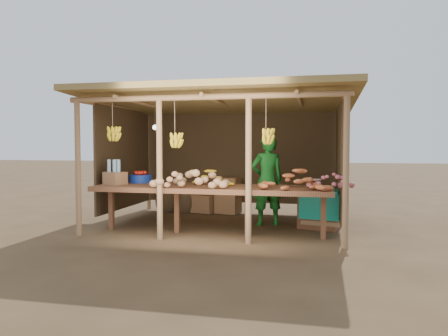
# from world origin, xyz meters

# --- Properties ---
(ground) EXTENTS (60.00, 60.00, 0.00)m
(ground) POSITION_xyz_m (0.00, 0.00, 0.00)
(ground) COLOR brown
(ground) RESTS_ON ground
(stall_structure) EXTENTS (4.70, 3.50, 2.43)m
(stall_structure) POSITION_xyz_m (-0.05, -0.08, 1.91)
(stall_structure) COLOR #A17953
(stall_structure) RESTS_ON ground
(counter) EXTENTS (3.90, 1.05, 0.80)m
(counter) POSITION_xyz_m (0.00, -0.95, 0.74)
(counter) COLOR brown
(counter) RESTS_ON ground
(potato_heap) EXTENTS (1.31, 1.03, 0.37)m
(potato_heap) POSITION_xyz_m (-0.25, -1.17, 0.99)
(potato_heap) COLOR tan
(potato_heap) RESTS_ON counter
(sweet_potato_heap) EXTENTS (1.17, 0.96, 0.36)m
(sweet_potato_heap) POSITION_xyz_m (1.33, -1.11, 0.98)
(sweet_potato_heap) COLOR #AE572C
(sweet_potato_heap) RESTS_ON counter
(onion_heap) EXTENTS (0.75, 0.46, 0.35)m
(onion_heap) POSITION_xyz_m (1.90, -1.10, 0.98)
(onion_heap) COLOR #C05D6A
(onion_heap) RESTS_ON counter
(banana_pile) EXTENTS (0.63, 0.41, 0.35)m
(banana_pile) POSITION_xyz_m (-0.04, -0.84, 0.97)
(banana_pile) COLOR gold
(banana_pile) RESTS_ON counter
(tomato_basin) EXTENTS (0.40, 0.40, 0.21)m
(tomato_basin) POSITION_xyz_m (-1.42, -0.56, 0.89)
(tomato_basin) COLOR navy
(tomato_basin) RESTS_ON counter
(bottle_box) EXTENTS (0.42, 0.38, 0.43)m
(bottle_box) POSITION_xyz_m (-1.70, -1.00, 0.96)
(bottle_box) COLOR #8E623F
(bottle_box) RESTS_ON counter
(vendor) EXTENTS (0.71, 0.61, 1.66)m
(vendor) POSITION_xyz_m (0.80, 0.08, 0.83)
(vendor) COLOR #186D21
(vendor) RESTS_ON ground
(tarp_crate) EXTENTS (0.88, 0.80, 0.89)m
(tarp_crate) POSITION_xyz_m (1.75, 0.01, 0.37)
(tarp_crate) COLOR brown
(tarp_crate) RESTS_ON ground
(carton_stack) EXTENTS (1.08, 0.48, 0.77)m
(carton_stack) POSITION_xyz_m (-0.34, 1.18, 0.34)
(carton_stack) COLOR #8E623F
(carton_stack) RESTS_ON ground
(burlap_sacks) EXTENTS (0.92, 0.48, 0.65)m
(burlap_sacks) POSITION_xyz_m (-1.35, 1.20, 0.28)
(burlap_sacks) COLOR #4C3923
(burlap_sacks) RESTS_ON ground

